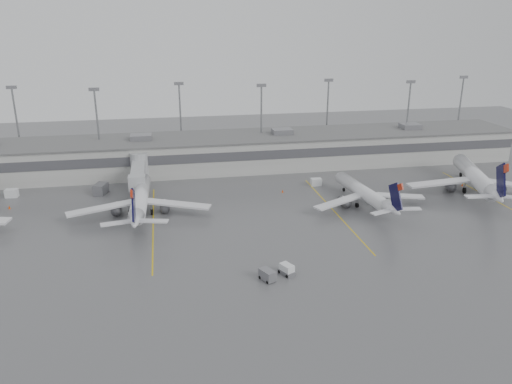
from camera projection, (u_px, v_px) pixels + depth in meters
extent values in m
plane|color=#555558|center=(274.00, 278.00, 72.78)|extent=(260.00, 260.00, 0.00)
cube|color=#A6A6A1|center=(224.00, 153.00, 125.29)|extent=(150.00, 16.00, 8.00)
cube|color=#47474C|center=(228.00, 157.00, 117.50)|extent=(150.00, 0.15, 2.20)
cube|color=#606060|center=(223.00, 137.00, 123.96)|extent=(152.00, 17.00, 0.30)
cube|color=slate|center=(410.00, 126.00, 132.48)|extent=(5.00, 4.00, 1.30)
cylinder|color=gray|center=(18.00, 129.00, 123.38)|extent=(0.44, 0.44, 20.00)
cube|color=slate|center=(11.00, 87.00, 120.02)|extent=(2.40, 0.50, 0.80)
cylinder|color=gray|center=(98.00, 132.00, 119.92)|extent=(0.44, 0.44, 20.00)
cube|color=slate|center=(94.00, 89.00, 116.57)|extent=(2.40, 0.50, 0.80)
cylinder|color=gray|center=(181.00, 123.00, 130.39)|extent=(0.44, 0.44, 20.00)
cube|color=slate|center=(179.00, 84.00, 127.03)|extent=(2.40, 0.50, 0.80)
cylinder|color=gray|center=(261.00, 126.00, 126.93)|extent=(0.44, 0.44, 20.00)
cube|color=slate|center=(261.00, 85.00, 123.58)|extent=(2.40, 0.50, 0.80)
cylinder|color=gray|center=(327.00, 118.00, 137.39)|extent=(0.44, 0.44, 20.00)
cube|color=slate|center=(329.00, 80.00, 134.04)|extent=(2.40, 0.50, 0.80)
cylinder|color=gray|center=(407.00, 120.00, 133.94)|extent=(0.44, 0.44, 20.00)
cube|color=slate|center=(411.00, 82.00, 130.59)|extent=(2.40, 0.50, 0.80)
cylinder|color=gray|center=(459.00, 113.00, 144.40)|extent=(0.44, 0.44, 20.00)
cube|color=slate|center=(464.00, 77.00, 141.05)|extent=(2.40, 0.50, 0.80)
cylinder|color=#96999B|center=(140.00, 168.00, 114.44)|extent=(4.00, 4.00, 7.00)
cube|color=#96999B|center=(138.00, 172.00, 108.15)|extent=(2.80, 13.00, 2.60)
cube|color=#96999B|center=(137.00, 183.00, 101.19)|extent=(3.40, 2.40, 3.00)
cylinder|color=gray|center=(138.00, 196.00, 102.14)|extent=(0.70, 0.70, 2.80)
cube|color=black|center=(139.00, 201.00, 102.49)|extent=(2.20, 1.20, 0.70)
cube|color=gold|center=(153.00, 224.00, 91.99)|extent=(0.25, 40.00, 0.01)
cube|color=gold|center=(334.00, 211.00, 98.12)|extent=(0.25, 40.00, 0.01)
cube|color=gold|center=(494.00, 200.00, 104.25)|extent=(0.25, 40.00, 0.01)
cylinder|color=silver|center=(140.00, 197.00, 96.97)|extent=(3.73, 22.04, 2.99)
cone|color=silver|center=(144.00, 178.00, 108.51)|extent=(3.09, 2.89, 2.99)
cone|color=silver|center=(135.00, 221.00, 84.45)|extent=(3.16, 5.09, 2.99)
cube|color=silver|center=(102.00, 208.00, 93.62)|extent=(13.18, 6.08, 0.35)
cube|color=silver|center=(177.00, 204.00, 95.63)|extent=(13.08, 6.86, 0.35)
cube|color=black|center=(134.00, 206.00, 83.03)|extent=(0.49, 5.63, 6.53)
cube|color=#AC230D|center=(132.00, 194.00, 80.97)|extent=(0.37, 2.03, 1.89)
cylinder|color=black|center=(144.00, 194.00, 106.18)|extent=(0.38, 0.91, 0.90)
cylinder|color=black|center=(130.00, 213.00, 95.61)|extent=(0.49, 1.11, 1.10)
cylinder|color=black|center=(152.00, 212.00, 96.21)|extent=(0.49, 1.11, 1.10)
cylinder|color=silver|center=(362.00, 191.00, 101.26)|extent=(4.65, 19.65, 2.66)
cone|color=silver|center=(338.00, 176.00, 111.20)|extent=(2.90, 2.74, 2.66)
cone|color=silver|center=(393.00, 210.00, 90.49)|extent=(3.10, 4.68, 2.66)
cube|color=silver|center=(339.00, 202.00, 97.58)|extent=(11.46, 6.77, 0.31)
cube|color=silver|center=(395.00, 196.00, 100.92)|extent=(11.74, 4.66, 0.31)
cube|color=black|center=(396.00, 197.00, 89.24)|extent=(0.78, 4.99, 5.79)
cube|color=#AC230D|center=(400.00, 187.00, 87.44)|extent=(0.45, 1.81, 1.68)
cylinder|color=black|center=(344.00, 190.00, 109.22)|extent=(0.39, 0.82, 0.80)
cylinder|color=black|center=(357.00, 205.00, 99.87)|extent=(0.50, 1.01, 0.97)
cylinder|color=black|center=(374.00, 203.00, 100.87)|extent=(0.50, 1.01, 0.97)
cylinder|color=silver|center=(474.00, 176.00, 109.06)|extent=(10.69, 24.39, 3.35)
cone|color=silver|center=(458.00, 159.00, 122.02)|extent=(4.14, 4.00, 3.35)
cone|color=silver|center=(497.00, 196.00, 95.01)|extent=(4.89, 6.33, 3.35)
cube|color=silver|center=(440.00, 183.00, 107.34)|extent=(14.51, 2.95, 0.39)
cube|color=black|center=(501.00, 181.00, 93.42)|extent=(2.24, 6.08, 7.30)
cube|color=#AC230D|center=(506.00, 168.00, 91.11)|extent=(1.01, 2.25, 2.12)
cylinder|color=black|center=(461.00, 175.00, 119.40)|extent=(0.68, 1.08, 1.00)
cylinder|color=black|center=(464.00, 190.00, 108.14)|extent=(0.85, 1.32, 1.23)
cylinder|color=black|center=(487.00, 191.00, 107.59)|extent=(0.85, 1.32, 1.23)
cube|color=white|center=(287.00, 269.00, 73.66)|extent=(2.13, 2.50, 1.60)
cube|color=slate|center=(287.00, 272.00, 73.82)|extent=(2.45, 2.89, 0.62)
cylinder|color=black|center=(279.00, 272.00, 74.11)|extent=(0.39, 0.53, 0.50)
cylinder|color=black|center=(287.00, 269.00, 74.91)|extent=(0.39, 0.53, 0.50)
cylinder|color=black|center=(287.00, 276.00, 72.77)|extent=(0.39, 0.53, 0.50)
cylinder|color=black|center=(294.00, 274.00, 73.57)|extent=(0.39, 0.53, 0.50)
cube|color=slate|center=(267.00, 275.00, 71.97)|extent=(2.40, 2.89, 1.53)
cylinder|color=black|center=(260.00, 277.00, 72.49)|extent=(0.40, 0.54, 0.50)
cylinder|color=black|center=(275.00, 280.00, 71.84)|extent=(0.40, 0.54, 0.50)
cube|color=white|center=(12.00, 193.00, 105.55)|extent=(2.56, 1.79, 1.74)
cube|color=white|center=(138.00, 187.00, 109.57)|extent=(2.23, 1.57, 1.51)
cube|color=white|center=(316.00, 182.00, 112.90)|extent=(2.39, 1.62, 1.67)
cube|color=slate|center=(101.00, 189.00, 107.45)|extent=(3.21, 4.10, 2.25)
cone|color=#E54804|center=(9.00, 207.00, 99.20)|extent=(0.45, 0.45, 0.71)
cone|color=#E54804|center=(128.00, 203.00, 101.63)|extent=(0.40, 0.40, 0.64)
cone|color=#E54804|center=(283.00, 191.00, 108.51)|extent=(0.41, 0.41, 0.66)
cone|color=#E54804|center=(462.00, 185.00, 112.74)|extent=(0.41, 0.41, 0.65)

